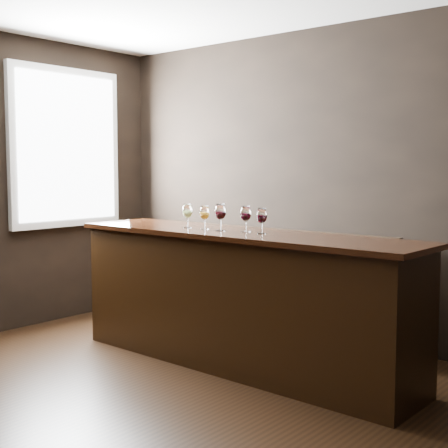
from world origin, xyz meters
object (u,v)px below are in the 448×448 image
Objects in this scene: bar_counter at (240,302)px; glass_red_c at (262,216)px; glass_amber at (205,213)px; back_bar_shelf at (257,280)px; glass_red_b at (246,214)px; glass_white at (187,211)px; glass_red_a at (220,212)px.

glass_red_c is (0.21, -0.01, 0.68)m from bar_counter.
glass_amber is at bearing -177.87° from glass_red_c.
back_bar_shelf is (-0.53, 0.93, -0.02)m from bar_counter.
glass_amber is 0.95× the size of glass_red_b.
glass_white is 0.19m from glass_amber.
glass_white is at bearing -174.54° from glass_red_b.
glass_red_a is at bearing -1.42° from glass_white.
back_bar_shelf is 13.43× the size of glass_red_b.
bar_counter is 14.49× the size of glass_red_b.
glass_white is at bearing -90.23° from back_bar_shelf.
back_bar_shelf is 13.85× the size of glass_red_c.
back_bar_shelf is at bearing 89.77° from glass_white.
back_bar_shelf is 12.61× the size of glass_red_a.
bar_counter is 0.71m from glass_red_c.
glass_white is at bearing 179.19° from glass_amber.
glass_white reaches higher than glass_red_c.
back_bar_shelf is at bearing 110.41° from glass_red_a.
glass_red_c is (0.74, 0.02, -0.00)m from glass_white.
back_bar_shelf is 1.19m from glass_white.
bar_counter is 1.07m from back_bar_shelf.
glass_red_b reaches higher than glass_red_c.
glass_red_a reaches higher than glass_red_b.
glass_red_b is (0.56, -0.90, 0.71)m from back_bar_shelf.
glass_amber is 0.89× the size of glass_red_a.
glass_amber is (-0.34, -0.03, 0.68)m from bar_counter.
glass_red_c is (0.18, -0.04, -0.00)m from glass_red_b.
glass_amber is 0.98× the size of glass_red_c.
glass_red_c is at bearing 4.03° from glass_red_a.
glass_red_a is at bearing -167.52° from bar_counter.
bar_counter is at bearing 2.64° from glass_white.
bar_counter is 14.95× the size of glass_red_c.
back_bar_shelf is at bearing 128.30° from glass_red_c.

